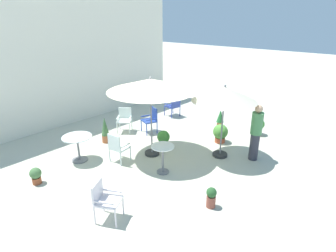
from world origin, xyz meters
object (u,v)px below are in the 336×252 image
object	(u,v)px
potted_plant_2	(220,118)
potted_plant_6	(211,197)
patio_umbrella_0	(150,86)
patio_chair_4	(104,198)
patio_chair_1	(174,105)
patio_chair_2	(117,146)
patio_umbrella_1	(225,95)
cafe_table_1	(163,154)
patio_chair_0	(125,118)
potted_plant_3	(220,133)
potted_plant_4	(163,138)
potted_plant_5	(105,130)
potted_plant_1	(36,175)
standing_person	(256,132)
cafe_table_0	(78,144)
potted_plant_0	(258,125)
patio_chair_3	(151,118)

from	to	relation	value
potted_plant_2	potted_plant_6	xyz separation A→B (m)	(-4.11, -2.31, -0.13)
patio_umbrella_0	patio_chair_4	size ratio (longest dim) A/B	2.87
patio_chair_1	patio_chair_4	xyz separation A→B (m)	(-5.71, -3.06, -0.00)
patio_chair_2	patio_umbrella_1	bearing A→B (deg)	-41.24
cafe_table_1	patio_chair_0	xyz separation A→B (m)	(1.21, 2.99, -0.04)
patio_umbrella_0	potted_plant_3	distance (m)	2.98
patio_chair_0	patio_chair_4	xyz separation A→B (m)	(-3.34, -3.36, 0.01)
potted_plant_4	potted_plant_5	size ratio (longest dim) A/B	0.66
patio_chair_2	potted_plant_1	xyz separation A→B (m)	(-2.05, 0.65, -0.26)
cafe_table_1	patio_chair_1	distance (m)	4.48
patio_umbrella_1	standing_person	bearing A→B (deg)	-60.69
cafe_table_0	potted_plant_3	xyz separation A→B (m)	(3.80, -2.37, -0.20)
patio_chair_1	potted_plant_0	bearing A→B (deg)	-81.68
potted_plant_3	patio_chair_1	bearing A→B (deg)	72.04
patio_umbrella_0	potted_plant_2	xyz separation A→B (m)	(3.19, -0.40, -1.73)
patio_umbrella_1	potted_plant_5	world-z (taller)	patio_umbrella_1
patio_umbrella_1	potted_plant_1	bearing A→B (deg)	148.61
patio_umbrella_0	cafe_table_0	bearing A→B (deg)	141.98
potted_plant_0	potted_plant_6	xyz separation A→B (m)	(-4.46, -0.98, -0.09)
cafe_table_1	patio_chair_4	distance (m)	2.15
potted_plant_2	potted_plant_3	world-z (taller)	potted_plant_2
cafe_table_1	potted_plant_0	xyz separation A→B (m)	(4.09, -0.78, -0.19)
potted_plant_5	standing_person	size ratio (longest dim) A/B	0.53
patio_umbrella_1	standing_person	xyz separation A→B (m)	(0.46, -0.83, -1.03)
patio_chair_4	potted_plant_4	bearing A→B (deg)	22.82
patio_chair_0	patio_chair_4	distance (m)	4.73
patio_chair_1	patio_chair_2	xyz separation A→B (m)	(-4.02, -1.35, 0.00)
potted_plant_4	potted_plant_6	world-z (taller)	potted_plant_4
patio_chair_3	patio_umbrella_1	bearing A→B (deg)	-89.04
patio_chair_0	potted_plant_0	bearing A→B (deg)	-52.67
patio_chair_4	potted_plant_5	world-z (taller)	potted_plant_5
patio_chair_2	potted_plant_5	bearing A→B (deg)	67.04
cafe_table_0	cafe_table_1	distance (m)	2.52
patio_umbrella_1	cafe_table_0	distance (m)	4.35
cafe_table_0	potted_plant_4	world-z (taller)	cafe_table_0
patio_umbrella_0	potted_plant_0	distance (m)	4.33
patio_chair_1	standing_person	distance (m)	4.37
cafe_table_1	potted_plant_6	distance (m)	1.82
patio_chair_2	patio_chair_4	world-z (taller)	patio_chair_2
potted_plant_1	patio_chair_3	bearing A→B (deg)	2.96
patio_chair_4	potted_plant_2	size ratio (longest dim) A/B	1.18
cafe_table_1	potted_plant_2	bearing A→B (deg)	8.36
cafe_table_1	potted_plant_2	size ratio (longest dim) A/B	1.08
potted_plant_2	potted_plant_5	world-z (taller)	potted_plant_5
potted_plant_4	potted_plant_2	bearing A→B (deg)	-9.64
patio_chair_3	potted_plant_5	distance (m)	1.71
potted_plant_1	standing_person	bearing A→B (deg)	-35.91
patio_chair_0	potted_plant_5	size ratio (longest dim) A/B	0.97
patio_umbrella_0	patio_chair_4	distance (m)	3.39
patio_chair_1	potted_plant_1	bearing A→B (deg)	-173.41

